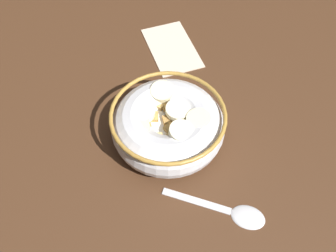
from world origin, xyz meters
The scene contains 4 objects.
ground_plane centered at (0.00, 0.00, -1.00)cm, with size 100.56×100.56×2.00cm, color #472B19.
cereal_bowl centered at (0.00, 0.00, 3.28)cm, with size 16.61×16.61×6.47cm.
spoon centered at (-13.80, -6.51, 0.35)cm, with size 8.97×13.38×0.80cm.
folded_napkin centered at (19.21, -4.56, 0.15)cm, with size 13.01×7.81×0.30cm, color beige.
Camera 1 is at (-31.94, 6.41, 47.83)cm, focal length 40.79 mm.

